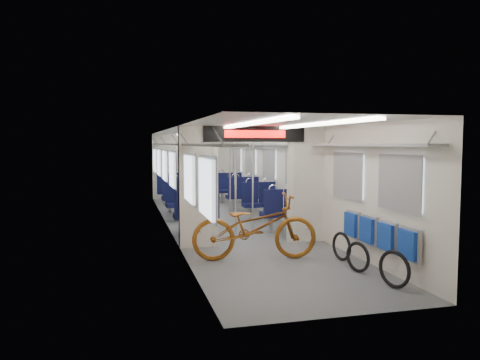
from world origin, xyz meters
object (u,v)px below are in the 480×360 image
(seat_bay_near_left, at_px, (190,202))
(stanchion_near_left, at_px, (236,184))
(bike_hoop_b, at_px, (358,259))
(seat_bay_far_right, at_px, (235,189))
(bicycle, at_px, (255,227))
(seat_bay_near_right, at_px, (270,204))
(bike_hoop_c, at_px, (341,248))
(flip_bench, at_px, (378,233))
(stanchion_far_left, at_px, (207,174))
(stanchion_far_right, at_px, (230,174))
(stanchion_near_right, at_px, (253,182))
(bike_hoop_a, at_px, (394,271))
(seat_bay_far_left, at_px, (175,190))

(seat_bay_near_left, distance_m, stanchion_near_left, 2.04)
(bike_hoop_b, distance_m, seat_bay_far_right, 7.77)
(bicycle, relative_size, seat_bay_near_right, 1.05)
(bicycle, distance_m, stanchion_near_left, 1.71)
(bike_hoop_c, xyz_separation_m, seat_bay_far_right, (-0.14, 7.05, 0.33))
(stanchion_near_left, bearing_deg, flip_bench, -59.20)
(bike_hoop_c, relative_size, seat_bay_far_right, 0.23)
(seat_bay_near_right, distance_m, stanchion_far_left, 2.36)
(flip_bench, distance_m, stanchion_far_right, 6.09)
(flip_bench, relative_size, seat_bay_far_right, 0.98)
(flip_bench, xyz_separation_m, bike_hoop_b, (-0.35, -0.04, -0.37))
(stanchion_near_right, xyz_separation_m, stanchion_far_right, (0.14, 2.81, 0.00))
(bike_hoop_c, relative_size, stanchion_near_left, 0.21)
(bike_hoop_c, xyz_separation_m, seat_bay_near_right, (-0.14, 3.49, 0.32))
(stanchion_near_left, height_order, stanchion_near_right, same)
(bicycle, bearing_deg, bike_hoop_a, -137.99)
(bike_hoop_b, relative_size, seat_bay_far_right, 0.23)
(bike_hoop_a, bearing_deg, stanchion_near_left, 110.75)
(seat_bay_near_left, distance_m, stanchion_far_right, 2.03)
(bike_hoop_a, xyz_separation_m, stanchion_near_left, (-1.36, 3.59, 0.91))
(bike_hoop_b, xyz_separation_m, seat_bay_near_left, (-1.93, 4.59, 0.36))
(flip_bench, bearing_deg, bike_hoop_b, -172.86)
(seat_bay_far_left, relative_size, stanchion_far_left, 0.94)
(seat_bay_far_right, bearing_deg, bicycle, -100.69)
(bicycle, xyz_separation_m, bike_hoop_a, (1.41, -1.99, -0.32))
(stanchion_near_right, bearing_deg, bike_hoop_c, -71.39)
(bike_hoop_a, bearing_deg, stanchion_far_right, 96.02)
(bicycle, distance_m, stanchion_far_right, 4.96)
(seat_bay_far_right, bearing_deg, stanchion_far_right, -107.93)
(bike_hoop_b, xyz_separation_m, stanchion_near_left, (-1.26, 2.75, 0.94))
(bike_hoop_a, distance_m, seat_bay_far_right, 8.61)
(bike_hoop_a, height_order, stanchion_far_right, stanchion_far_right)
(seat_bay_near_right, height_order, seat_bay_far_left, seat_bay_far_left)
(bike_hoop_b, relative_size, stanchion_far_right, 0.21)
(bike_hoop_a, xyz_separation_m, stanchion_far_left, (-1.34, 6.99, 0.91))
(bike_hoop_a, xyz_separation_m, seat_bay_far_left, (-2.03, 8.72, 0.32))
(seat_bay_far_left, distance_m, stanchion_far_right, 2.35)
(seat_bay_near_right, relative_size, stanchion_far_right, 0.88)
(bike_hoop_a, distance_m, stanchion_near_right, 4.25)
(bike_hoop_b, relative_size, stanchion_near_left, 0.21)
(bike_hoop_b, height_order, stanchion_near_right, stanchion_near_right)
(bike_hoop_b, height_order, stanchion_far_right, stanchion_far_right)
(seat_bay_near_left, bearing_deg, stanchion_near_right, -49.54)
(stanchion_near_left, bearing_deg, seat_bay_far_left, 97.48)
(seat_bay_far_right, distance_m, stanchion_near_left, 5.19)
(seat_bay_near_left, bearing_deg, stanchion_far_right, 47.69)
(seat_bay_far_right, bearing_deg, seat_bay_far_left, 176.22)
(stanchion_near_left, distance_m, stanchion_far_left, 3.40)
(bike_hoop_a, bearing_deg, stanchion_far_left, 100.89)
(flip_bench, bearing_deg, bicycle, 146.37)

